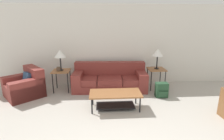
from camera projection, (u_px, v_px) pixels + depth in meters
The scene contains 10 objects.
wall_back at pixel (109, 46), 5.72m from camera, with size 8.99×0.06×2.60m.
couch at pixel (110, 80), 5.45m from camera, with size 2.27×0.98×0.82m.
armchair at pixel (25, 86), 4.93m from camera, with size 1.29×1.29×0.80m.
coffee_table at pixel (115, 97), 4.19m from camera, with size 1.23×0.58×0.41m.
side_table_left at pixel (61, 73), 5.25m from camera, with size 0.51×0.52×0.64m.
side_table_right at pixel (156, 71), 5.45m from camera, with size 0.51×0.52×0.64m.
table_lamp_left at pixel (60, 54), 5.11m from camera, with size 0.34×0.34×0.62m.
table_lamp_right at pixel (158, 53), 5.30m from camera, with size 0.34×0.34×0.62m.
backpack at pixel (162, 90), 4.88m from camera, with size 0.33×0.29×0.41m.
picture_frame at pixel (58, 69), 5.14m from camera, with size 0.10×0.04×0.13m.
Camera 1 is at (-0.29, -1.64, 2.01)m, focal length 28.00 mm.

